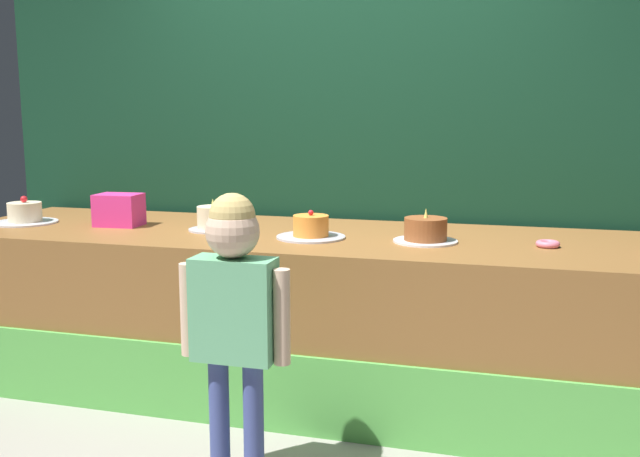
{
  "coord_description": "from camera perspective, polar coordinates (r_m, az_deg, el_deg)",
  "views": [
    {
      "loc": [
        0.98,
        -2.9,
        1.46
      ],
      "look_at": [
        0.08,
        0.33,
        0.91
      ],
      "focal_mm": 39.37,
      "sensor_mm": 36.0,
      "label": 1
    }
  ],
  "objects": [
    {
      "name": "stage_platform",
      "position": [
        3.73,
        -0.22,
        -6.89
      ],
      "size": [
        4.02,
        1.12,
        0.84
      ],
      "color": "brown",
      "rests_on": "ground_plane"
    },
    {
      "name": "curtain_backdrop",
      "position": [
        4.21,
        2.23,
        7.57
      ],
      "size": [
        4.49,
        0.08,
        2.67
      ],
      "primitive_type": "cube",
      "color": "#113823",
      "rests_on": "ground_plane"
    },
    {
      "name": "donut",
      "position": [
        3.45,
        18.03,
        -1.2
      ],
      "size": [
        0.11,
        0.11,
        0.03
      ],
      "primitive_type": "torus",
      "color": "pink",
      "rests_on": "stage_platform"
    },
    {
      "name": "cake_center",
      "position": [
        3.52,
        -0.75,
        -0.01
      ],
      "size": [
        0.35,
        0.35,
        0.14
      ],
      "color": "silver",
      "rests_on": "stage_platform"
    },
    {
      "name": "cake_left",
      "position": [
        3.79,
        -8.68,
        0.74
      ],
      "size": [
        0.26,
        0.26,
        0.17
      ],
      "color": "silver",
      "rests_on": "stage_platform"
    },
    {
      "name": "ground_plane",
      "position": [
        3.39,
        -2.84,
        -16.2
      ],
      "size": [
        12.0,
        12.0,
        0.0
      ],
      "primitive_type": "plane",
      "color": "gray"
    },
    {
      "name": "pink_box",
      "position": [
        4.05,
        -16.02,
        1.46
      ],
      "size": [
        0.25,
        0.2,
        0.18
      ],
      "primitive_type": "cube",
      "rotation": [
        0.0,
        0.0,
        0.07
      ],
      "color": "#F23491",
      "rests_on": "stage_platform"
    },
    {
      "name": "cake_far_left",
      "position": [
        4.33,
        -22.86,
        1.07
      ],
      "size": [
        0.35,
        0.35,
        0.16
      ],
      "color": "silver",
      "rests_on": "stage_platform"
    },
    {
      "name": "cake_right",
      "position": [
        3.44,
        8.57,
        -0.2
      ],
      "size": [
        0.31,
        0.31,
        0.17
      ],
      "color": "silver",
      "rests_on": "stage_platform"
    },
    {
      "name": "child_figure",
      "position": [
        2.72,
        -7.01,
        -5.81
      ],
      "size": [
        0.45,
        0.21,
        1.17
      ],
      "color": "#3F4C8C",
      "rests_on": "ground_plane"
    }
  ]
}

